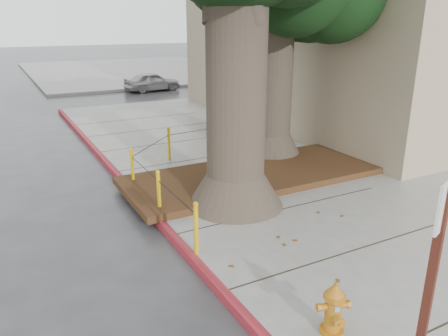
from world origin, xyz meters
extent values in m
plane|color=#28282B|center=(0.00, 0.00, 0.00)|extent=(140.00, 140.00, 0.00)
cube|color=slate|center=(6.00, 2.50, 0.07)|extent=(16.00, 26.00, 0.15)
cube|color=slate|center=(6.00, 30.00, 0.07)|extent=(16.00, 20.00, 0.15)
cube|color=maroon|center=(-2.00, 2.50, 0.07)|extent=(0.14, 26.00, 0.16)
cube|color=black|center=(0.90, 3.90, 0.23)|extent=(6.40, 2.60, 0.16)
cube|color=silver|center=(16.00, 26.00, 4.50)|extent=(10.00, 10.00, 9.00)
cone|color=#4C3F33|center=(-0.30, 2.70, 0.50)|extent=(2.04, 2.04, 0.70)
cylinder|color=#4C3F33|center=(-0.30, 2.70, 2.53)|extent=(1.20, 1.20, 4.22)
cone|color=#4C3F33|center=(2.30, 5.20, 0.50)|extent=(1.77, 1.77, 0.70)
cylinder|color=#4C3F33|center=(2.30, 5.20, 2.32)|extent=(1.04, 1.04, 3.84)
cylinder|color=#CA9D0B|center=(-1.90, 1.20, 0.60)|extent=(0.08, 0.08, 0.90)
sphere|color=#CA9D0B|center=(-1.90, 1.20, 1.05)|extent=(0.09, 0.09, 0.09)
cylinder|color=#CA9D0B|center=(-1.90, 3.00, 0.60)|extent=(0.08, 0.08, 0.90)
sphere|color=#CA9D0B|center=(-1.90, 3.00, 1.05)|extent=(0.09, 0.09, 0.09)
cylinder|color=#CA9D0B|center=(-1.90, 4.80, 0.60)|extent=(0.08, 0.08, 0.90)
sphere|color=#CA9D0B|center=(-1.90, 4.80, 1.05)|extent=(0.09, 0.09, 0.09)
cylinder|color=#CA9D0B|center=(-0.40, 6.30, 0.60)|extent=(0.08, 0.08, 0.90)
sphere|color=#CA9D0B|center=(-0.40, 6.30, 1.05)|extent=(0.09, 0.09, 0.09)
cylinder|color=#CA9D0B|center=(1.80, 6.50, 0.60)|extent=(0.08, 0.08, 0.90)
sphere|color=#CA9D0B|center=(1.80, 6.50, 1.05)|extent=(0.09, 0.09, 0.09)
cylinder|color=black|center=(-1.90, 2.10, 0.87)|extent=(0.02, 1.80, 0.02)
cylinder|color=black|center=(-1.90, 3.90, 0.87)|extent=(0.02, 1.80, 0.02)
cylinder|color=black|center=(-1.15, 5.55, 0.87)|extent=(1.51, 1.51, 0.02)
cylinder|color=black|center=(0.70, 6.40, 0.87)|extent=(2.20, 0.22, 0.02)
cylinder|color=#B26912|center=(-1.23, -1.42, 0.18)|extent=(0.38, 0.38, 0.06)
cylinder|color=#B26912|center=(-1.23, -1.42, 0.43)|extent=(0.26, 0.26, 0.47)
cylinder|color=#B26912|center=(-1.23, -1.42, 0.68)|extent=(0.35, 0.35, 0.07)
cone|color=#B26912|center=(-1.23, -1.42, 0.77)|extent=(0.32, 0.32, 0.13)
cylinder|color=#B26912|center=(-1.23, -1.42, 0.85)|extent=(0.07, 0.07, 0.05)
cylinder|color=#B26912|center=(-1.34, -1.38, 0.55)|extent=(0.15, 0.12, 0.09)
cylinder|color=#B26912|center=(-1.11, -1.46, 0.55)|extent=(0.15, 0.12, 0.09)
cylinder|color=#B26912|center=(-1.26, -1.53, 0.43)|extent=(0.16, 0.16, 0.12)
cube|color=#5999D8|center=(-1.26, -1.52, 0.57)|extent=(0.06, 0.02, 0.07)
cube|color=silver|center=(-1.90, -3.06, 2.67)|extent=(0.26, 0.11, 0.38)
imported|color=#B1B1B6|center=(3.70, 19.50, 0.54)|extent=(3.28, 1.57, 1.08)
imported|color=maroon|center=(9.74, 19.38, 0.58)|extent=(3.57, 1.39, 1.16)
camera|label=1|loc=(-4.58, -4.81, 3.91)|focal=35.00mm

